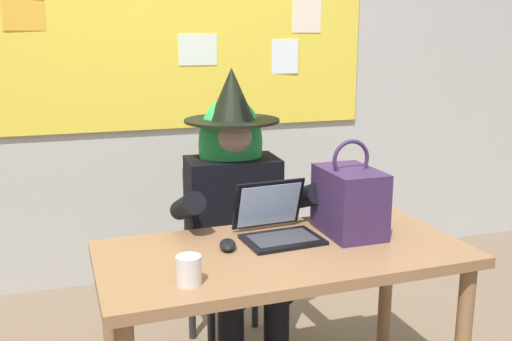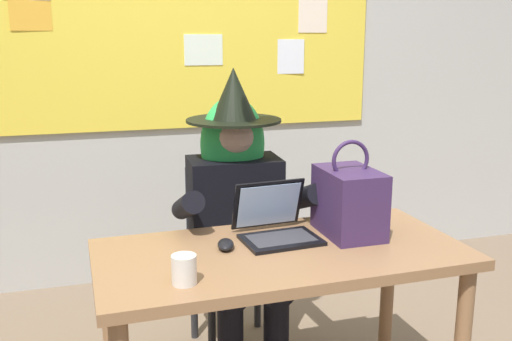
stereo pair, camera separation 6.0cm
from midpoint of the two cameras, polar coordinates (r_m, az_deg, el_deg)
name	(u,v)px [view 2 (the right image)]	position (r m, az deg, el deg)	size (l,w,h in m)	color
wall_back_bulletin	(179,56)	(3.59, -7.04, 11.08)	(6.73, 1.83, 2.73)	#B2B2AD
desk_main	(282,275)	(2.19, 3.32, -10.18)	(1.36, 0.68, 0.74)	#8E6642
chair_at_desk	(231,248)	(2.85, -1.87, -7.66)	(0.44, 0.44, 0.88)	#2D3347
person_costumed	(237,201)	(2.65, -1.22, -2.99)	(0.61, 0.69, 1.36)	black
laptop	(276,226)	(2.26, 2.74, -5.43)	(0.31, 0.29, 0.21)	black
computer_mouse	(226,245)	(2.15, -2.19, -7.28)	(0.06, 0.10, 0.03)	black
handbag	(349,201)	(2.31, 9.85, -2.99)	(0.20, 0.30, 0.38)	#38234C
coffee_mug	(184,270)	(1.86, -6.14, -9.65)	(0.08, 0.08, 0.10)	silver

